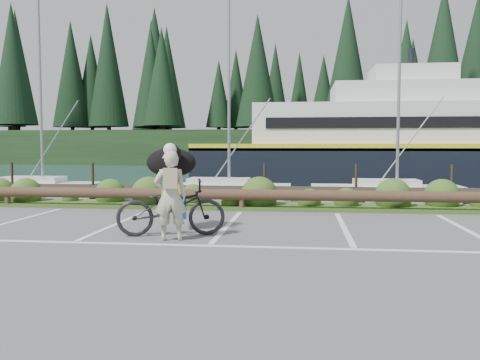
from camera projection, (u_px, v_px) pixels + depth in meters
name	position (u px, v px, depth m)	size (l,w,h in m)	color
ground	(213.00, 242.00, 9.64)	(72.00, 72.00, 0.00)	#515153
harbor_backdrop	(295.00, 155.00, 87.22)	(170.00, 160.00, 30.00)	#1C3743
vegetation_strip	(245.00, 206.00, 14.88)	(34.00, 1.60, 0.10)	#3D5B21
log_rail	(242.00, 211.00, 14.19)	(32.00, 0.30, 0.60)	#443021
bicycle	(171.00, 208.00, 10.26)	(0.76, 2.18, 1.15)	black
cyclist	(170.00, 196.00, 9.74)	(0.63, 0.41, 1.73)	#BAB99D
dog	(171.00, 163.00, 10.89)	(1.08, 0.53, 0.63)	black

